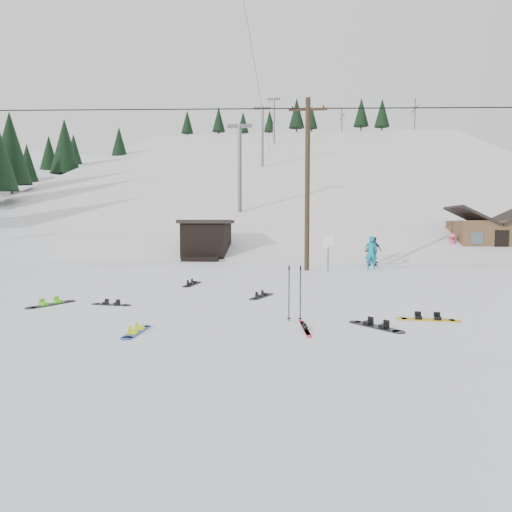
# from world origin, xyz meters

# --- Properties ---
(ground) EXTENTS (200.00, 200.00, 0.00)m
(ground) POSITION_xyz_m (0.00, 0.00, 0.00)
(ground) COLOR white
(ground) RESTS_ON ground
(ski_slope) EXTENTS (60.00, 85.24, 65.97)m
(ski_slope) POSITION_xyz_m (0.00, 55.00, -12.00)
(ski_slope) COLOR white
(ski_slope) RESTS_ON ground
(ridge_left) EXTENTS (47.54, 95.03, 58.38)m
(ridge_left) POSITION_xyz_m (-36.00, 48.00, -11.00)
(ridge_left) COLOR white
(ridge_left) RESTS_ON ground
(treeline_left) EXTENTS (20.00, 64.00, 10.00)m
(treeline_left) POSITION_xyz_m (-34.00, 40.00, 0.00)
(treeline_left) COLOR black
(treeline_left) RESTS_ON ground
(treeline_crest) EXTENTS (50.00, 6.00, 10.00)m
(treeline_crest) POSITION_xyz_m (0.00, 86.00, 0.00)
(treeline_crest) COLOR black
(treeline_crest) RESTS_ON ski_slope
(utility_pole) EXTENTS (2.00, 0.26, 9.00)m
(utility_pole) POSITION_xyz_m (2.00, 14.00, 4.68)
(utility_pole) COLOR #3A2819
(utility_pole) RESTS_ON ground
(trail_sign) EXTENTS (0.50, 0.09, 1.85)m
(trail_sign) POSITION_xyz_m (3.10, 13.58, 1.27)
(trail_sign) COLOR #595B60
(trail_sign) RESTS_ON ground
(lift_hut) EXTENTS (3.40, 4.10, 2.75)m
(lift_hut) POSITION_xyz_m (-5.00, 20.94, 1.36)
(lift_hut) COLOR black
(lift_hut) RESTS_ON ground
(lift_tower_near) EXTENTS (2.20, 0.36, 8.00)m
(lift_tower_near) POSITION_xyz_m (-4.00, 30.00, 7.86)
(lift_tower_near) COLOR #595B60
(lift_tower_near) RESTS_ON ski_slope
(lift_tower_mid) EXTENTS (2.20, 0.36, 8.00)m
(lift_tower_mid) POSITION_xyz_m (-4.00, 50.00, 14.36)
(lift_tower_mid) COLOR #595B60
(lift_tower_mid) RESTS_ON ski_slope
(lift_tower_far) EXTENTS (2.20, 0.36, 8.00)m
(lift_tower_far) POSITION_xyz_m (-4.00, 70.00, 20.86)
(lift_tower_far) COLOR #595B60
(lift_tower_far) RESTS_ON ski_slope
(cabin) EXTENTS (5.39, 4.40, 3.77)m
(cabin) POSITION_xyz_m (15.00, 24.00, 1.48)
(cabin) COLOR brown
(cabin) RESTS_ON ground
(hero_snowboard) EXTENTS (0.27, 1.42, 0.10)m
(hero_snowboard) POSITION_xyz_m (-1.78, -0.52, 0.03)
(hero_snowboard) COLOR #1B41B0
(hero_snowboard) RESTS_ON ground
(hero_skis) EXTENTS (0.31, 1.69, 0.09)m
(hero_skis) POSITION_xyz_m (2.01, 0.28, 0.03)
(hero_skis) COLOR red
(hero_skis) RESTS_ON ground
(ski_poles) EXTENTS (0.39, 0.10, 1.41)m
(ski_poles) POSITION_xyz_m (1.74, 1.12, 0.72)
(ski_poles) COLOR black
(ski_poles) RESTS_ON ground
(board_scatter_a) EXTENTS (1.30, 0.37, 0.09)m
(board_scatter_a) POSITION_xyz_m (-3.85, 2.79, 0.02)
(board_scatter_a) COLOR black
(board_scatter_a) RESTS_ON ground
(board_scatter_b) EXTENTS (0.43, 1.68, 0.12)m
(board_scatter_b) POSITION_xyz_m (-2.59, 7.59, 0.03)
(board_scatter_b) COLOR black
(board_scatter_b) RESTS_ON ground
(board_scatter_c) EXTENTS (0.85, 1.57, 0.12)m
(board_scatter_c) POSITION_xyz_m (-5.68, 2.60, 0.03)
(board_scatter_c) COLOR black
(board_scatter_c) RESTS_ON ground
(board_scatter_d) EXTENTS (1.17, 1.25, 0.11)m
(board_scatter_d) POSITION_xyz_m (3.68, 0.64, 0.03)
(board_scatter_d) COLOR black
(board_scatter_d) RESTS_ON ground
(board_scatter_e) EXTENTS (1.58, 0.39, 0.11)m
(board_scatter_e) POSITION_xyz_m (5.11, 1.60, 0.03)
(board_scatter_e) COLOR gold
(board_scatter_e) RESTS_ON ground
(board_scatter_f) EXTENTS (0.71, 1.44, 0.11)m
(board_scatter_f) POSITION_xyz_m (0.52, 4.84, 0.03)
(board_scatter_f) COLOR black
(board_scatter_f) RESTS_ON ground
(skier_teal) EXTENTS (0.70, 0.50, 1.82)m
(skier_teal) POSITION_xyz_m (5.44, 14.70, 0.91)
(skier_teal) COLOR #0D7888
(skier_teal) RESTS_ON ground
(skier_dark) EXTENTS (0.87, 0.73, 1.60)m
(skier_dark) POSITION_xyz_m (5.76, 17.04, 0.80)
(skier_dark) COLOR black
(skier_dark) RESTS_ON ground
(skier_pink) EXTENTS (1.35, 1.23, 1.82)m
(skier_pink) POSITION_xyz_m (11.99, 22.65, 0.91)
(skier_pink) COLOR #F25585
(skier_pink) RESTS_ON ground
(skier_navy) EXTENTS (0.97, 0.96, 1.65)m
(skier_navy) POSITION_xyz_m (6.20, 18.89, 0.83)
(skier_navy) COLOR #192240
(skier_navy) RESTS_ON ground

